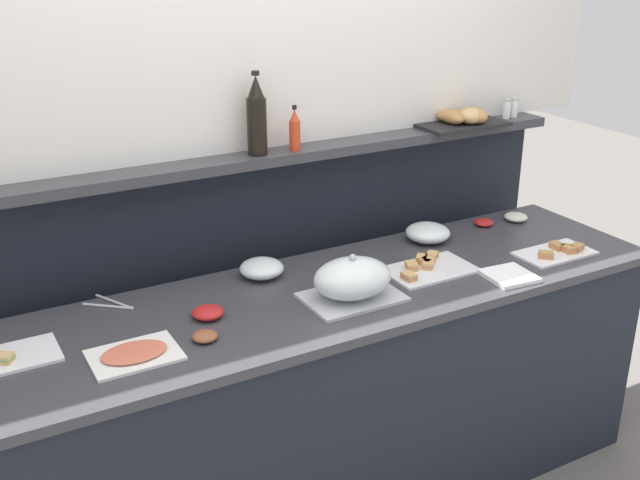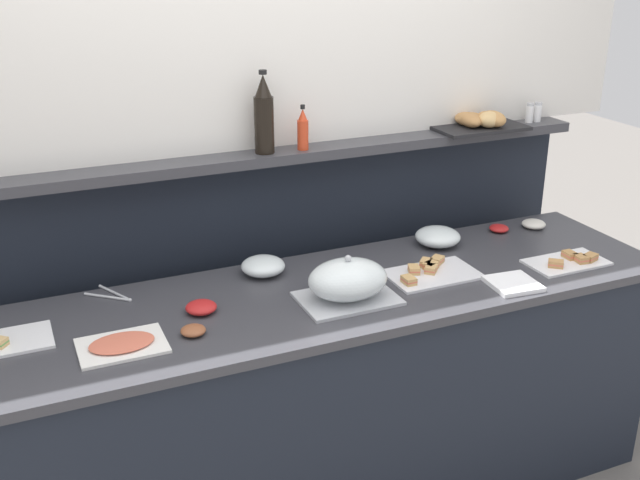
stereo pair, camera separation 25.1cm
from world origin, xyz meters
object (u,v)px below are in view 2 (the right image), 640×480
at_px(condiment_bowl_cream, 193,330).
at_px(condiment_bowl_teal, 499,228).
at_px(serving_tongs, 112,295).
at_px(salt_shaker, 530,113).
at_px(glass_bowl_large, 438,237).
at_px(condiment_bowl_red, 534,224).
at_px(sandwich_platter_front, 569,261).
at_px(hot_sauce_bottle, 303,130).
at_px(bread_basket, 480,121).
at_px(glass_bowl_medium, 263,267).
at_px(condiment_bowl_dark, 201,307).
at_px(wine_bottle_dark, 264,116).
at_px(serving_cloche, 348,281).
at_px(napkin_stack, 513,284).
at_px(pepper_shaker, 538,112).
at_px(cold_cuts_platter, 122,345).
at_px(sandwich_platter_rear, 430,272).

bearing_deg(condiment_bowl_cream, condiment_bowl_teal, 14.11).
height_order(serving_tongs, salt_shaker, salt_shaker).
distance_m(condiment_bowl_cream, serving_tongs, 0.43).
xyz_separation_m(glass_bowl_large, condiment_bowl_red, (0.49, 0.00, -0.02)).
xyz_separation_m(sandwich_platter_front, salt_shaker, (0.23, 0.60, 0.44)).
bearing_deg(sandwich_platter_front, serving_tongs, 165.98).
xyz_separation_m(hot_sauce_bottle, bread_basket, (0.83, 0.00, -0.04)).
bearing_deg(glass_bowl_medium, serving_tongs, 176.56).
xyz_separation_m(condiment_bowl_dark, wine_bottle_dark, (0.39, 0.42, 0.53)).
bearing_deg(hot_sauce_bottle, wine_bottle_dark, 174.85).
bearing_deg(serving_cloche, wine_bottle_dark, 100.94).
bearing_deg(serving_tongs, condiment_bowl_red, -1.44).
xyz_separation_m(serving_cloche, condiment_bowl_dark, (-0.49, 0.12, -0.05)).
bearing_deg(hot_sauce_bottle, napkin_stack, -49.91).
bearing_deg(glass_bowl_medium, salt_shaker, 9.11).
height_order(glass_bowl_large, glass_bowl_medium, glass_bowl_large).
bearing_deg(hot_sauce_bottle, pepper_shaker, 1.17).
distance_m(glass_bowl_medium, condiment_bowl_red, 1.25).
height_order(serving_cloche, condiment_bowl_cream, serving_cloche).
xyz_separation_m(cold_cuts_platter, glass_bowl_large, (1.35, 0.33, 0.02)).
bearing_deg(sandwich_platter_rear, sandwich_platter_front, -13.04).
xyz_separation_m(sandwich_platter_front, wine_bottle_dark, (-1.03, 0.59, 0.54)).
bearing_deg(condiment_bowl_teal, pepper_shaker, 33.34).
bearing_deg(condiment_bowl_teal, condiment_bowl_red, -8.10).
distance_m(hot_sauce_bottle, pepper_shaker, 1.15).
height_order(sandwich_platter_front, condiment_bowl_dark, condiment_bowl_dark).
bearing_deg(serving_tongs, glass_bowl_medium, -3.44).
height_order(sandwich_platter_front, wine_bottle_dark, wine_bottle_dark).
xyz_separation_m(condiment_bowl_teal, pepper_shaker, (0.31, 0.21, 0.44)).
distance_m(serving_tongs, napkin_stack, 1.44).
relative_size(sandwich_platter_rear, wine_bottle_dark, 1.08).
bearing_deg(salt_shaker, bread_basket, -175.84).
bearing_deg(salt_shaker, wine_bottle_dark, -179.56).
bearing_deg(salt_shaker, sandwich_platter_front, -110.75).
bearing_deg(salt_shaker, condiment_bowl_cream, -161.65).
bearing_deg(napkin_stack, serving_tongs, 159.84).
xyz_separation_m(sandwich_platter_front, condiment_bowl_red, (0.13, 0.37, 0.01)).
bearing_deg(sandwich_platter_rear, glass_bowl_large, 52.94).
bearing_deg(bread_basket, sandwich_platter_rear, -137.74).
height_order(condiment_bowl_cream, salt_shaker, salt_shaker).
height_order(serving_tongs, wine_bottle_dark, wine_bottle_dark).
height_order(glass_bowl_medium, condiment_bowl_dark, glass_bowl_medium).
bearing_deg(glass_bowl_large, hot_sauce_bottle, 157.88).
height_order(sandwich_platter_front, pepper_shaker, pepper_shaker).
xyz_separation_m(sandwich_platter_front, condiment_bowl_dark, (-1.42, 0.17, 0.01)).
xyz_separation_m(sandwich_platter_rear, condiment_bowl_red, (0.68, 0.25, 0.01)).
xyz_separation_m(sandwich_platter_front, condiment_bowl_teal, (-0.04, 0.40, 0.00)).
bearing_deg(glass_bowl_medium, condiment_bowl_teal, 0.61).
distance_m(cold_cuts_platter, condiment_bowl_teal, 1.71).
bearing_deg(sandwich_platter_rear, bread_basket, 42.26).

